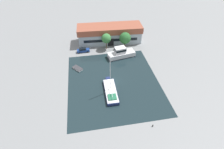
{
  "coord_description": "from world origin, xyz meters",
  "views": [
    {
      "loc": [
        -7.3,
        -39.54,
        37.02
      ],
      "look_at": [
        0.0,
        2.4,
        1.0
      ],
      "focal_mm": 28.0,
      "sensor_mm": 36.0,
      "label": 1
    }
  ],
  "objects_px": {
    "motor_cruiser": "(121,53)",
    "small_dinghy": "(78,68)",
    "quay_tree_near_building": "(106,38)",
    "parked_car": "(83,50)",
    "quay_tree_by_water": "(125,38)",
    "warehouse_building": "(110,34)",
    "sailboat_moored": "(111,91)"
  },
  "relations": [
    {
      "from": "quay_tree_near_building",
      "to": "small_dinghy",
      "type": "height_order",
      "value": "quay_tree_near_building"
    },
    {
      "from": "quay_tree_near_building",
      "to": "small_dinghy",
      "type": "relative_size",
      "value": 1.63
    },
    {
      "from": "warehouse_building",
      "to": "motor_cruiser",
      "type": "relative_size",
      "value": 2.48
    },
    {
      "from": "quay_tree_near_building",
      "to": "sailboat_moored",
      "type": "xyz_separation_m",
      "value": [
        -2.37,
        -24.05,
        -3.97
      ]
    },
    {
      "from": "parked_car",
      "to": "small_dinghy",
      "type": "relative_size",
      "value": 1.23
    },
    {
      "from": "parked_car",
      "to": "sailboat_moored",
      "type": "relative_size",
      "value": 0.38
    },
    {
      "from": "warehouse_building",
      "to": "motor_cruiser",
      "type": "distance_m",
      "value": 12.56
    },
    {
      "from": "warehouse_building",
      "to": "sailboat_moored",
      "type": "height_order",
      "value": "sailboat_moored"
    },
    {
      "from": "quay_tree_by_water",
      "to": "sailboat_moored",
      "type": "relative_size",
      "value": 0.53
    },
    {
      "from": "warehouse_building",
      "to": "quay_tree_by_water",
      "type": "height_order",
      "value": "warehouse_building"
    },
    {
      "from": "parked_car",
      "to": "quay_tree_near_building",
      "type": "bearing_deg",
      "value": 92.66
    },
    {
      "from": "parked_car",
      "to": "sailboat_moored",
      "type": "height_order",
      "value": "sailboat_moored"
    },
    {
      "from": "sailboat_moored",
      "to": "small_dinghy",
      "type": "bearing_deg",
      "value": 126.84
    },
    {
      "from": "parked_car",
      "to": "warehouse_building",
      "type": "bearing_deg",
      "value": 117.43
    },
    {
      "from": "quay_tree_near_building",
      "to": "parked_car",
      "type": "xyz_separation_m",
      "value": [
        -9.22,
        -0.8,
        -3.72
      ]
    },
    {
      "from": "warehouse_building",
      "to": "motor_cruiser",
      "type": "height_order",
      "value": "warehouse_building"
    },
    {
      "from": "quay_tree_by_water",
      "to": "motor_cruiser",
      "type": "xyz_separation_m",
      "value": [
        -2.65,
        -5.34,
        -3.13
      ]
    },
    {
      "from": "sailboat_moored",
      "to": "parked_car",
      "type": "bearing_deg",
      "value": 107.28
    },
    {
      "from": "motor_cruiser",
      "to": "small_dinghy",
      "type": "distance_m",
      "value": 16.82
    },
    {
      "from": "quay_tree_by_water",
      "to": "parked_car",
      "type": "relative_size",
      "value": 1.41
    },
    {
      "from": "quay_tree_by_water",
      "to": "motor_cruiser",
      "type": "distance_m",
      "value": 6.73
    },
    {
      "from": "quay_tree_by_water",
      "to": "small_dinghy",
      "type": "xyz_separation_m",
      "value": [
        -18.72,
        -10.15,
        -4.29
      ]
    },
    {
      "from": "motor_cruiser",
      "to": "small_dinghy",
      "type": "height_order",
      "value": "motor_cruiser"
    },
    {
      "from": "warehouse_building",
      "to": "parked_car",
      "type": "relative_size",
      "value": 5.45
    },
    {
      "from": "quay_tree_by_water",
      "to": "motor_cruiser",
      "type": "height_order",
      "value": "quay_tree_by_water"
    },
    {
      "from": "warehouse_building",
      "to": "quay_tree_by_water",
      "type": "bearing_deg",
      "value": -51.79
    },
    {
      "from": "sailboat_moored",
      "to": "small_dinghy",
      "type": "height_order",
      "value": "sailboat_moored"
    },
    {
      "from": "warehouse_building",
      "to": "quay_tree_near_building",
      "type": "xyz_separation_m",
      "value": [
        -2.22,
        -5.73,
        1.05
      ]
    },
    {
      "from": "quay_tree_by_water",
      "to": "small_dinghy",
      "type": "height_order",
      "value": "quay_tree_by_water"
    },
    {
      "from": "quay_tree_near_building",
      "to": "parked_car",
      "type": "height_order",
      "value": "quay_tree_near_building"
    },
    {
      "from": "quay_tree_near_building",
      "to": "motor_cruiser",
      "type": "relative_size",
      "value": 0.61
    },
    {
      "from": "warehouse_building",
      "to": "sailboat_moored",
      "type": "xyz_separation_m",
      "value": [
        -4.59,
        -29.78,
        -2.91
      ]
    }
  ]
}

